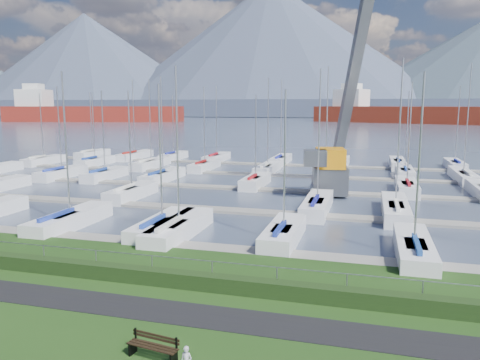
% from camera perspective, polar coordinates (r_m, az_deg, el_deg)
% --- Properties ---
extents(path, '(160.00, 2.00, 0.04)m').
position_cam_1_polar(path, '(20.20, -11.84, -15.06)').
color(path, black).
rests_on(path, grass).
extents(water, '(800.00, 540.00, 0.20)m').
position_cam_1_polar(water, '(279.56, 13.79, 7.11)').
color(water, '#434E63').
extents(hedge, '(80.00, 0.70, 0.70)m').
position_cam_1_polar(hedge, '(22.22, -8.74, -11.72)').
color(hedge, '#1D3212').
rests_on(hedge, grass).
extents(fence, '(80.00, 0.04, 0.04)m').
position_cam_1_polar(fence, '(22.28, -8.37, -9.33)').
color(fence, gray).
rests_on(fence, grass).
extents(foothill, '(900.00, 80.00, 12.00)m').
position_cam_1_polar(foothill, '(349.41, 14.21, 8.50)').
color(foothill, '#454E65').
rests_on(foothill, water).
extents(mountains, '(1190.00, 360.00, 115.00)m').
position_cam_1_polar(mountains, '(425.66, 15.71, 13.99)').
color(mountains, '#425261').
rests_on(mountains, water).
extents(docks, '(90.00, 41.60, 0.25)m').
position_cam_1_polar(docks, '(46.88, 4.57, -1.27)').
color(docks, gray).
rests_on(docks, water).
extents(bench_right, '(1.84, 0.69, 0.85)m').
position_cam_1_polar(bench_right, '(16.46, -10.50, -19.34)').
color(bench_right, black).
rests_on(bench_right, grass).
extents(person, '(0.40, 0.28, 1.04)m').
position_cam_1_polar(person, '(15.50, -6.57, -20.75)').
color(person, '#AAA9B0').
rests_on(person, grass).
extents(crane, '(6.52, 13.20, 22.35)m').
position_cam_1_polar(crane, '(45.72, 11.71, 5.32)').
color(crane, '#595B60').
rests_on(crane, water).
extents(cargo_ship_west, '(91.34, 38.41, 21.50)m').
position_cam_1_polar(cargo_ship_west, '(256.38, -18.18, 7.67)').
color(cargo_ship_west, maroon).
rests_on(cargo_ship_west, water).
extents(cargo_ship_mid, '(108.89, 58.93, 21.50)m').
position_cam_1_polar(cargo_ship_mid, '(235.87, 20.97, 7.38)').
color(cargo_ship_mid, maroon).
rests_on(cargo_ship_mid, water).
extents(sailboat_fleet, '(74.44, 49.65, 13.32)m').
position_cam_1_polar(sailboat_fleet, '(49.25, 3.69, 5.78)').
color(sailboat_fleet, '#1F3E9F').
rests_on(sailboat_fleet, water).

